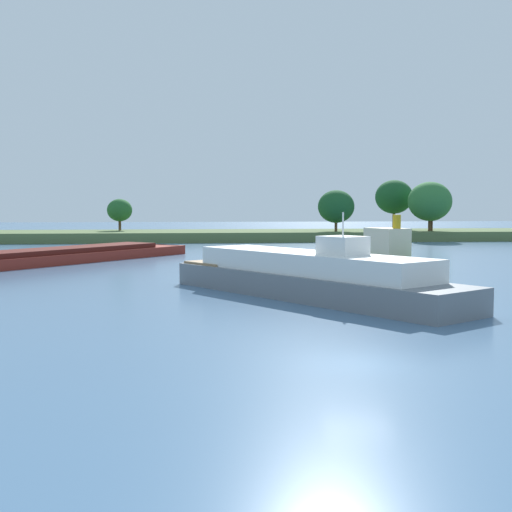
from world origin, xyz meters
TOP-DOWN VIEW (x-y plane):
  - ground_plane at (0.00, 0.00)m, footprint 400.00×400.00m
  - treeline_island at (11.86, 84.80)m, footprint 89.86×15.38m
  - cargo_barge at (-22.13, 40.41)m, footprint 29.87×35.70m
  - tugboat at (11.21, 35.53)m, footprint 7.13×11.78m
  - small_motorboat at (7.25, 45.82)m, footprint 2.15×5.74m
  - white_riverboat at (1.29, 17.54)m, footprint 16.23×21.43m

SIDE VIEW (x-z plane):
  - ground_plane at x=0.00m, z-range 0.00..0.00m
  - small_motorboat at x=7.25m, z-range -0.22..0.68m
  - cargo_barge at x=-22.13m, z-range -1.99..3.60m
  - tugboat at x=11.21m, z-range -1.21..3.66m
  - white_riverboat at x=1.29m, z-range -1.34..3.97m
  - treeline_island at x=11.86m, z-range -2.65..7.21m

